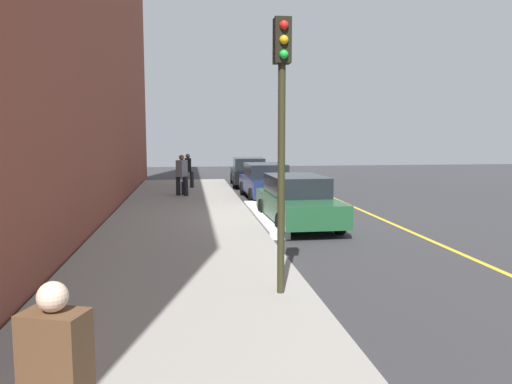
{
  "coord_description": "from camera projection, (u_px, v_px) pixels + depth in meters",
  "views": [
    {
      "loc": [
        15.1,
        -3.05,
        2.76
      ],
      "look_at": [
        0.43,
        -1.05,
        1.04
      ],
      "focal_mm": 34.58,
      "sensor_mm": 36.0,
      "label": 1
    }
  ],
  "objects": [
    {
      "name": "ground_plane",
      "position": [
        287.0,
        222.0,
        15.59
      ],
      "size": [
        56.0,
        56.0,
        0.0
      ],
      "primitive_type": "plane",
      "color": "#333335"
    },
    {
      "name": "sidewalk",
      "position": [
        182.0,
        223.0,
        15.14
      ],
      "size": [
        28.0,
        4.6,
        0.15
      ],
      "primitive_type": "cube",
      "color": "gray",
      "rests_on": "ground"
    },
    {
      "name": "lane_stripe_centre",
      "position": [
        384.0,
        220.0,
        16.02
      ],
      "size": [
        28.0,
        0.14,
        0.01
      ],
      "primitive_type": "cube",
      "color": "gold",
      "rests_on": "ground"
    },
    {
      "name": "snow_bank_curb",
      "position": [
        263.0,
        217.0,
        16.02
      ],
      "size": [
        6.2,
        0.56,
        0.22
      ],
      "primitive_type": "cube",
      "color": "white",
      "rests_on": "ground"
    },
    {
      "name": "parked_car_black",
      "position": [
        249.0,
        172.0,
        26.74
      ],
      "size": [
        4.29,
        2.02,
        1.51
      ],
      "color": "black",
      "rests_on": "ground"
    },
    {
      "name": "parked_car_navy",
      "position": [
        266.0,
        181.0,
        21.32
      ],
      "size": [
        4.72,
        1.96,
        1.51
      ],
      "color": "black",
      "rests_on": "ground"
    },
    {
      "name": "parked_car_green",
      "position": [
        297.0,
        200.0,
        15.1
      ],
      "size": [
        4.83,
        1.98,
        1.51
      ],
      "color": "black",
      "rests_on": "ground"
    },
    {
      "name": "pedestrian_grey_coat",
      "position": [
        182.0,
        174.0,
        21.16
      ],
      "size": [
        0.56,
        0.53,
        1.76
      ],
      "color": "black",
      "rests_on": "sidewalk"
    },
    {
      "name": "pedestrian_black_coat",
      "position": [
        188.0,
        170.0,
        24.38
      ],
      "size": [
        0.47,
        0.55,
        1.68
      ],
      "color": "black",
      "rests_on": "sidewalk"
    },
    {
      "name": "traffic_light_pole",
      "position": [
        282.0,
        111.0,
        7.84
      ],
      "size": [
        0.35,
        0.26,
        4.42
      ],
      "color": "#2D2D19",
      "rests_on": "sidewalk"
    },
    {
      "name": "rolling_suitcase",
      "position": [
        184.0,
        188.0,
        21.74
      ],
      "size": [
        0.34,
        0.22,
        0.91
      ],
      "color": "#191E38",
      "rests_on": "sidewalk"
    }
  ]
}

